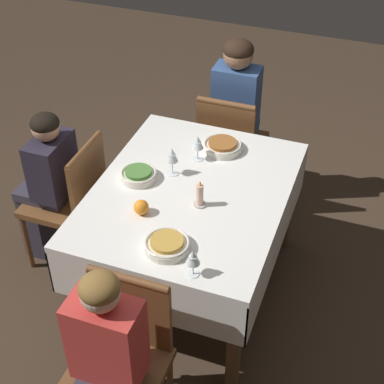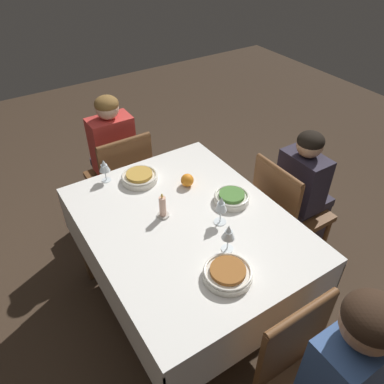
% 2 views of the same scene
% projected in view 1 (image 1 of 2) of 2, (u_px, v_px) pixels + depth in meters
% --- Properties ---
extents(ground_plane, '(8.00, 8.00, 0.00)m').
position_uv_depth(ground_plane, '(191.00, 288.00, 3.59)').
color(ground_plane, '#3D2D21').
extents(dining_table, '(1.29, 1.01, 0.76)m').
position_uv_depth(dining_table, '(191.00, 205.00, 3.18)').
color(dining_table, white).
rests_on(dining_table, ground_plane).
extents(chair_east, '(0.42, 0.42, 0.88)m').
position_uv_depth(chair_east, '(230.00, 142.00, 3.96)').
color(chair_east, brown).
rests_on(chair_east, ground_plane).
extents(chair_west, '(0.42, 0.42, 0.88)m').
position_uv_depth(chair_west, '(121.00, 355.00, 2.62)').
color(chair_west, brown).
rests_on(chair_west, ground_plane).
extents(chair_north, '(0.42, 0.42, 0.88)m').
position_uv_depth(chair_north, '(72.00, 197.00, 3.50)').
color(chair_north, brown).
rests_on(chair_north, ground_plane).
extents(person_adult_denim, '(0.34, 0.30, 1.19)m').
position_uv_depth(person_adult_denim, '(237.00, 108.00, 3.96)').
color(person_adult_denim, '#383342').
rests_on(person_adult_denim, ground_plane).
extents(person_child_red, '(0.33, 0.30, 1.09)m').
position_uv_depth(person_child_red, '(103.00, 369.00, 2.44)').
color(person_child_red, '#383342').
rests_on(person_child_red, ground_plane).
extents(person_child_dark, '(0.30, 0.33, 1.04)m').
position_uv_depth(person_child_dark, '(46.00, 181.00, 3.49)').
color(person_child_dark, '#383342').
rests_on(person_child_dark, ground_plane).
extents(bowl_east, '(0.23, 0.23, 0.06)m').
position_uv_depth(bowl_east, '(223.00, 146.00, 3.40)').
color(bowl_east, silver).
rests_on(bowl_east, dining_table).
extents(wine_glass_east, '(0.07, 0.07, 0.16)m').
position_uv_depth(wine_glass_east, '(198.00, 143.00, 3.27)').
color(wine_glass_east, white).
rests_on(wine_glass_east, dining_table).
extents(bowl_west, '(0.22, 0.22, 0.06)m').
position_uv_depth(bowl_west, '(167.00, 244.00, 2.75)').
color(bowl_west, silver).
rests_on(bowl_west, dining_table).
extents(wine_glass_west, '(0.07, 0.07, 0.15)m').
position_uv_depth(wine_glass_west, '(193.00, 258.00, 2.58)').
color(wine_glass_west, white).
rests_on(wine_glass_west, dining_table).
extents(bowl_north, '(0.20, 0.20, 0.06)m').
position_uv_depth(bowl_north, '(138.00, 175.00, 3.18)').
color(bowl_north, silver).
rests_on(bowl_north, dining_table).
extents(wine_glass_north, '(0.07, 0.07, 0.17)m').
position_uv_depth(wine_glass_north, '(172.00, 156.00, 3.16)').
color(wine_glass_north, white).
rests_on(wine_glass_north, dining_table).
extents(candle_centerpiece, '(0.07, 0.07, 0.15)m').
position_uv_depth(candle_centerpiece, '(200.00, 197.00, 2.99)').
color(candle_centerpiece, beige).
rests_on(candle_centerpiece, dining_table).
extents(orange_fruit, '(0.08, 0.08, 0.08)m').
position_uv_depth(orange_fruit, '(141.00, 207.00, 2.95)').
color(orange_fruit, orange).
rests_on(orange_fruit, dining_table).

